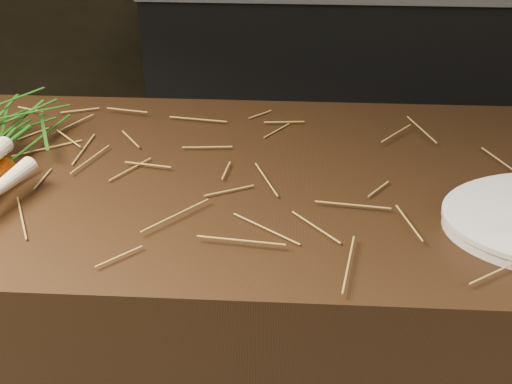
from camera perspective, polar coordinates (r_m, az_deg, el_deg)
main_counter at (r=1.46m, az=0.88°, el=-14.08°), size 2.40×0.70×0.90m
back_counter at (r=3.11m, az=8.10°, el=10.83°), size 1.82×0.62×0.84m
straw_bedding at (r=1.18m, az=1.06°, el=1.82°), size 1.40×0.60×0.02m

